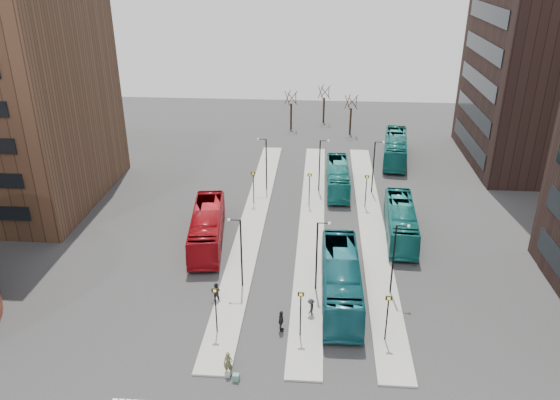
# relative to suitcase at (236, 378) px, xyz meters

# --- Properties ---
(island_left) EXTENTS (2.50, 45.00, 0.15)m
(island_left) POSITION_rel_suitcase_xyz_m (-1.69, 22.69, -0.18)
(island_left) COLOR gray
(island_left) RESTS_ON ground
(island_mid) EXTENTS (2.50, 45.00, 0.15)m
(island_mid) POSITION_rel_suitcase_xyz_m (4.31, 22.69, -0.18)
(island_mid) COLOR gray
(island_mid) RESTS_ON ground
(island_right) EXTENTS (2.50, 45.00, 0.15)m
(island_right) POSITION_rel_suitcase_xyz_m (10.31, 22.69, -0.18)
(island_right) COLOR gray
(island_right) RESTS_ON ground
(suitcase) EXTENTS (0.45, 0.37, 0.51)m
(suitcase) POSITION_rel_suitcase_xyz_m (0.00, 0.00, 0.00)
(suitcase) COLOR navy
(suitcase) RESTS_ON ground
(red_bus) EXTENTS (4.16, 11.91, 3.25)m
(red_bus) POSITION_rel_suitcase_xyz_m (-5.40, 17.90, 1.37)
(red_bus) COLOR maroon
(red_bus) RESTS_ON ground
(teal_bus_a) EXTENTS (3.02, 12.28, 3.41)m
(teal_bus_a) POSITION_rel_suitcase_xyz_m (6.86, 9.72, 1.45)
(teal_bus_a) COLOR #12515C
(teal_bus_a) RESTS_ON ground
(teal_bus_b) EXTENTS (2.56, 10.49, 2.91)m
(teal_bus_b) POSITION_rel_suitcase_xyz_m (7.04, 31.70, 1.20)
(teal_bus_b) COLOR #16716C
(teal_bus_b) RESTS_ON ground
(teal_bus_c) EXTENTS (3.18, 11.20, 3.09)m
(teal_bus_c) POSITION_rel_suitcase_xyz_m (12.84, 20.69, 1.29)
(teal_bus_c) COLOR #146867
(teal_bus_c) RESTS_ON ground
(teal_bus_d) EXTENTS (4.23, 12.14, 3.31)m
(teal_bus_d) POSITION_rel_suitcase_xyz_m (14.73, 41.88, 1.40)
(teal_bus_d) COLOR #136260
(teal_bus_d) RESTS_ON ground
(traveller) EXTENTS (0.61, 0.41, 1.67)m
(traveller) POSITION_rel_suitcase_xyz_m (-0.58, 0.61, 0.58)
(traveller) COLOR brown
(traveller) RESTS_ON ground
(commuter_a) EXTENTS (0.80, 0.63, 1.60)m
(commuter_a) POSITION_rel_suitcase_xyz_m (-2.87, 8.62, 0.54)
(commuter_a) COLOR black
(commuter_a) RESTS_ON ground
(commuter_b) EXTENTS (0.48, 1.02, 1.69)m
(commuter_b) POSITION_rel_suitcase_xyz_m (2.50, 5.30, 0.59)
(commuter_b) COLOR black
(commuter_b) RESTS_ON ground
(commuter_c) EXTENTS (0.69, 1.02, 1.47)m
(commuter_c) POSITION_rel_suitcase_xyz_m (4.60, 7.25, 0.48)
(commuter_c) COLOR black
(commuter_c) RESTS_ON ground
(sign_poles) EXTENTS (12.45, 22.12, 3.65)m
(sign_poles) POSITION_rel_suitcase_xyz_m (3.91, 15.69, 2.15)
(sign_poles) COLOR black
(sign_poles) RESTS_ON ground
(lamp_posts) EXTENTS (14.04, 20.24, 6.12)m
(lamp_posts) POSITION_rel_suitcase_xyz_m (4.94, 20.69, 3.32)
(lamp_posts) COLOR black
(lamp_posts) RESTS_ON ground
(bare_trees) EXTENTS (10.97, 8.14, 5.90)m
(bare_trees) POSITION_rel_suitcase_xyz_m (4.97, 55.36, 2.47)
(bare_trees) COLOR black
(bare_trees) RESTS_ON ground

